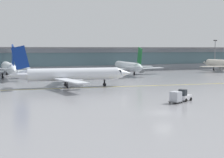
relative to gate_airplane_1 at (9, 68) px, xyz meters
name	(u,v)px	position (x,y,z in m)	size (l,w,h in m)	color
ground_plane	(163,113)	(16.14, -65.60, -3.07)	(400.00, 400.00, 0.00)	gray
taxiway_centreline_stripe	(76,88)	(12.37, -32.75, -3.07)	(110.00, 0.36, 0.01)	yellow
terminal_concourse	(49,59)	(16.14, 20.13, 1.85)	(215.35, 11.00, 9.60)	#8C939E
gate_airplane_1	(9,68)	(0.00, 0.00, 0.00)	(28.76, 30.86, 10.24)	white
gate_airplane_2	(128,66)	(39.68, -1.40, -0.20)	(26.76, 28.89, 9.56)	white
taxiing_regional_jet	(72,75)	(12.00, -30.71, -0.12)	(29.67, 27.40, 9.82)	silver
baggage_tug	(184,96)	(24.76, -58.00, -2.18)	(2.95, 2.49, 2.10)	silver
cargo_dolly_lead	(176,97)	(22.20, -59.30, -2.02)	(2.60, 2.38, 1.94)	#595B60
apron_light_mast_1	(215,53)	(89.32, 13.66, 4.06)	(1.80, 0.36, 12.91)	gray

